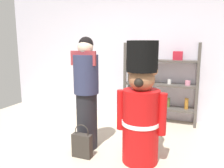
{
  "coord_description": "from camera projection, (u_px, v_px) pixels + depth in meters",
  "views": [
    {
      "loc": [
        1.07,
        -2.34,
        1.53
      ],
      "look_at": [
        0.04,
        0.38,
        1.0
      ],
      "focal_mm": 35.38,
      "sensor_mm": 36.0,
      "label": 1
    }
  ],
  "objects": [
    {
      "name": "ground_plane",
      "position": [
        99.0,
        166.0,
        2.79
      ],
      "size": [
        6.4,
        6.4,
        0.0
      ],
      "primitive_type": "plane",
      "color": "beige"
    },
    {
      "name": "shopping_bag",
      "position": [
        82.0,
        145.0,
        3.0
      ],
      "size": [
        0.27,
        0.1,
        0.47
      ],
      "color": "#332D28",
      "rests_on": "ground_plane"
    },
    {
      "name": "merchandise_shelf",
      "position": [
        161.0,
        83.0,
        4.32
      ],
      "size": [
        1.41,
        0.35,
        1.56
      ],
      "color": "#4C4742",
      "rests_on": "ground_plane"
    },
    {
      "name": "back_wall",
      "position": [
        141.0,
        55.0,
        4.59
      ],
      "size": [
        6.4,
        0.12,
        2.6
      ],
      "primitive_type": "cube",
      "color": "silver",
      "rests_on": "ground_plane"
    },
    {
      "name": "teddy_bear_guard",
      "position": [
        141.0,
        109.0,
        2.81
      ],
      "size": [
        0.65,
        0.49,
        1.57
      ],
      "color": "red",
      "rests_on": "ground_plane"
    },
    {
      "name": "person_shopper",
      "position": [
        86.0,
        92.0,
        3.18
      ],
      "size": [
        0.37,
        0.36,
        1.63
      ],
      "color": "black",
      "rests_on": "ground_plane"
    }
  ]
}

